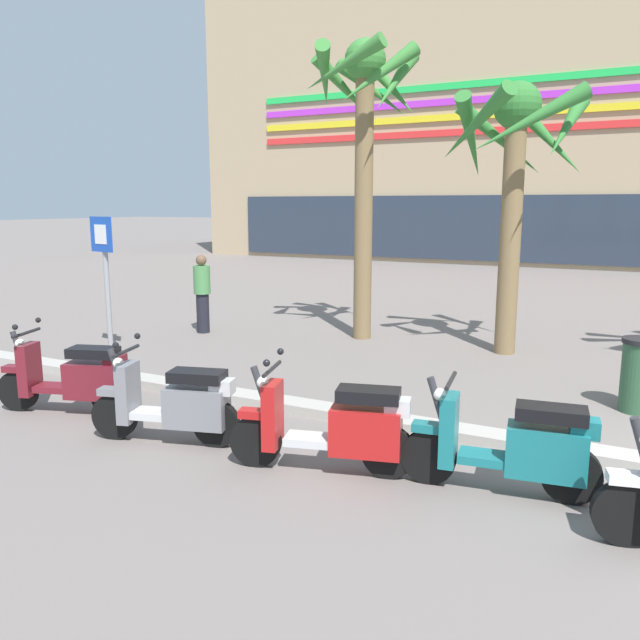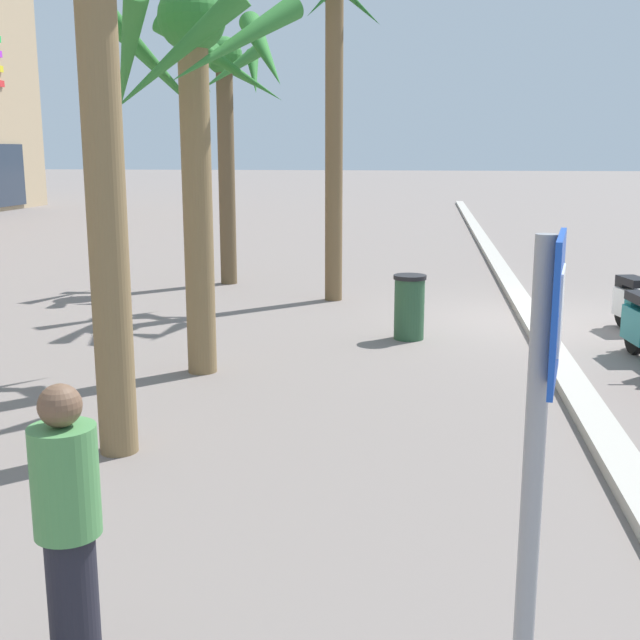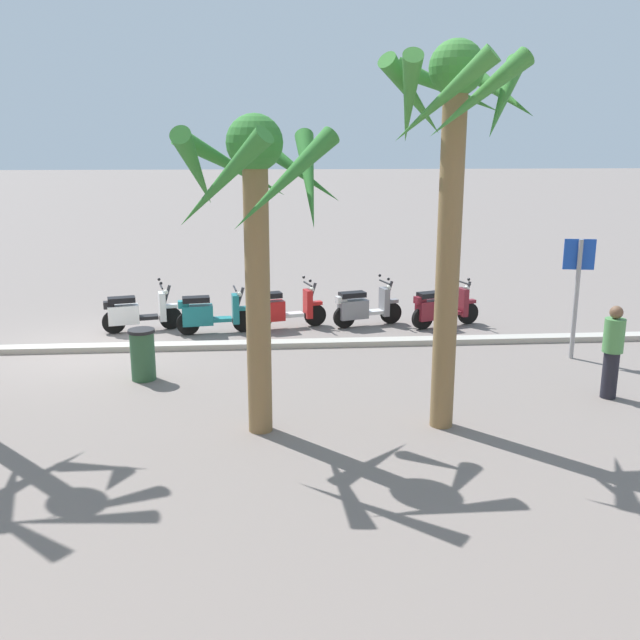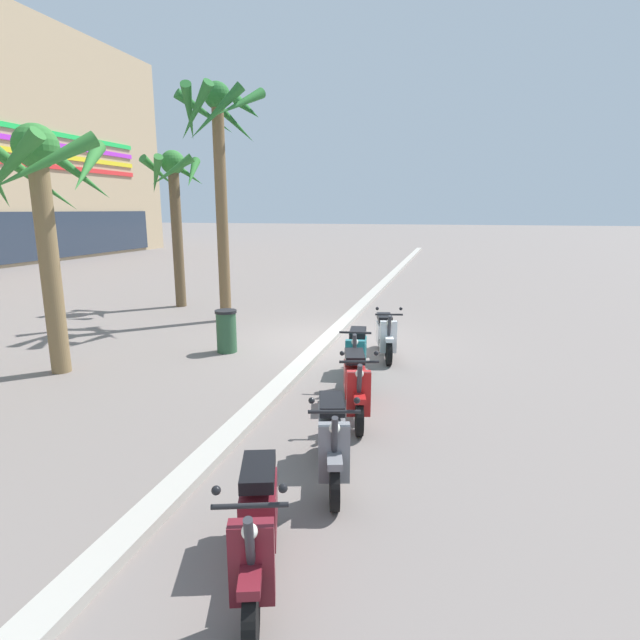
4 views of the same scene
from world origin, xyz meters
name	(u,v)px [view 2 (image 2 of 4)]	position (x,y,z in m)	size (l,w,h in m)	color
ground_plane	(534,322)	(0.00, 0.00, 0.00)	(200.00, 200.00, 0.00)	slate
curb_strip	(531,318)	(0.00, 0.04, 0.06)	(60.00, 0.36, 0.12)	#ADA89E
crossing_sign	(539,448)	(-9.80, 1.29, 1.50)	(0.59, 0.17, 2.40)	#939399
palm_tree_mid_walkway	(335,23)	(1.56, 3.43, 4.89)	(2.48, 2.60, 6.39)	brown
palm_tree_far_corner	(196,89)	(-3.59, 4.49, 3.43)	(2.55, 2.53, 4.61)	olive
palm_tree_by_mall_entrance	(225,103)	(3.16, 5.82, 3.64)	(1.83, 1.86, 4.92)	brown
pedestrian_strolling_near_curb	(68,528)	(-9.48, 3.55, 0.84)	(0.34, 0.34, 1.60)	black
litter_bin	(409,306)	(-1.44, 1.98, 0.48)	(0.48, 0.48, 0.95)	#2D5638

